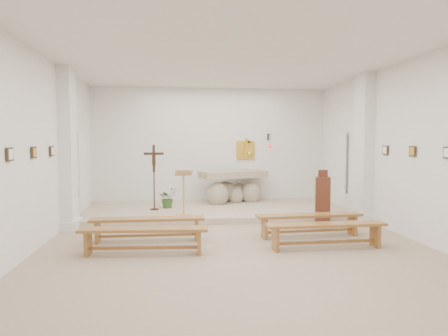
{
  "coord_description": "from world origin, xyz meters",
  "views": [
    {
      "loc": [
        -1.05,
        -6.98,
        1.91
      ],
      "look_at": [
        -0.01,
        1.6,
        1.33
      ],
      "focal_mm": 32.0,
      "sensor_mm": 36.0,
      "label": 1
    }
  ],
  "objects": [
    {
      "name": "ground",
      "position": [
        0.0,
        0.0,
        0.0
      ],
      "size": [
        7.0,
        10.0,
        0.0
      ],
      "primitive_type": "cube",
      "color": "tan",
      "rests_on": "ground"
    },
    {
      "name": "wall_left",
      "position": [
        -3.49,
        0.0,
        1.75
      ],
      "size": [
        0.02,
        10.0,
        3.5
      ],
      "primitive_type": "cube",
      "color": "white",
      "rests_on": "ground"
    },
    {
      "name": "wall_right",
      "position": [
        3.49,
        0.0,
        1.75
      ],
      "size": [
        0.02,
        10.0,
        3.5
      ],
      "primitive_type": "cube",
      "color": "white",
      "rests_on": "ground"
    },
    {
      "name": "wall_back",
      "position": [
        0.0,
        4.99,
        1.75
      ],
      "size": [
        7.0,
        0.02,
        3.5
      ],
      "primitive_type": "cube",
      "color": "white",
      "rests_on": "ground"
    },
    {
      "name": "ceiling",
      "position": [
        0.0,
        0.0,
        3.49
      ],
      "size": [
        7.0,
        10.0,
        0.02
      ],
      "primitive_type": "cube",
      "color": "silver",
      "rests_on": "wall_back"
    },
    {
      "name": "sanctuary_platform",
      "position": [
        0.0,
        3.5,
        0.07
      ],
      "size": [
        6.98,
        3.0,
        0.15
      ],
      "primitive_type": "cube",
      "color": "#C4B296",
      "rests_on": "ground"
    },
    {
      "name": "pilaster_left",
      "position": [
        -3.37,
        2.0,
        1.75
      ],
      "size": [
        0.26,
        0.55,
        3.5
      ],
      "primitive_type": "cube",
      "color": "white",
      "rests_on": "ground"
    },
    {
      "name": "pilaster_right",
      "position": [
        3.37,
        2.0,
        1.75
      ],
      "size": [
        0.26,
        0.55,
        3.5
      ],
      "primitive_type": "cube",
      "color": "white",
      "rests_on": "ground"
    },
    {
      "name": "gold_wall_relief",
      "position": [
        1.05,
        4.96,
        1.65
      ],
      "size": [
        0.55,
        0.04,
        0.55
      ],
      "primitive_type": "cube",
      "color": "gold",
      "rests_on": "wall_back"
    },
    {
      "name": "sanctuary_lamp",
      "position": [
        1.75,
        4.71,
        1.81
      ],
      "size": [
        0.11,
        0.36,
        0.44
      ],
      "color": "black",
      "rests_on": "wall_back"
    },
    {
      "name": "station_frame_left_front",
      "position": [
        -3.47,
        -0.8,
        1.72
      ],
      "size": [
        0.03,
        0.2,
        0.2
      ],
      "primitive_type": "cube",
      "color": "#382718",
      "rests_on": "wall_left"
    },
    {
      "name": "station_frame_left_mid",
      "position": [
        -3.47,
        0.2,
        1.72
      ],
      "size": [
        0.03,
        0.2,
        0.2
      ],
      "primitive_type": "cube",
      "color": "#382718",
      "rests_on": "wall_left"
    },
    {
      "name": "station_frame_left_rear",
      "position": [
        -3.47,
        1.2,
        1.72
      ],
      "size": [
        0.03,
        0.2,
        0.2
      ],
      "primitive_type": "cube",
      "color": "#382718",
      "rests_on": "wall_left"
    },
    {
      "name": "station_frame_right_front",
      "position": [
        3.47,
        -0.8,
        1.72
      ],
      "size": [
        0.03,
        0.2,
        0.2
      ],
      "primitive_type": "cube",
      "color": "#382718",
      "rests_on": "wall_right"
    },
    {
      "name": "station_frame_right_mid",
      "position": [
        3.47,
        0.2,
        1.72
      ],
      "size": [
        0.03,
        0.2,
        0.2
      ],
      "primitive_type": "cube",
      "color": "#382718",
      "rests_on": "wall_right"
    },
    {
      "name": "station_frame_right_rear",
      "position": [
        3.47,
        1.2,
        1.72
      ],
      "size": [
        0.03,
        0.2,
        0.2
      ],
      "primitive_type": "cube",
      "color": "#382718",
      "rests_on": "wall_right"
    },
    {
      "name": "radiator_left",
      "position": [
        -3.43,
        2.7,
        0.27
      ],
      "size": [
        0.1,
        0.85,
        0.52
      ],
      "primitive_type": "cube",
      "color": "silver",
      "rests_on": "ground"
    },
    {
      "name": "radiator_right",
      "position": [
        3.43,
        2.7,
        0.27
      ],
      "size": [
        0.1,
        0.85,
        0.52
      ],
      "primitive_type": "cube",
      "color": "silver",
      "rests_on": "ground"
    },
    {
      "name": "altar",
      "position": [
        0.57,
        4.39,
        0.53
      ],
      "size": [
        2.06,
        1.3,
        0.99
      ],
      "rotation": [
        0.0,
        0.0,
        0.31
      ],
      "color": "tan",
      "rests_on": "sanctuary_platform"
    },
    {
      "name": "lectern",
      "position": [
        -0.87,
        2.47,
        0.71
      ],
      "size": [
        0.43,
        0.37,
        1.13
      ],
      "rotation": [
        0.0,
        0.0,
        0.07
      ],
      "color": "tan",
      "rests_on": "sanctuary_platform"
    },
    {
      "name": "crucifix_stand",
      "position": [
        -1.61,
        3.36,
        1.12
      ],
      "size": [
        0.5,
        0.22,
        1.67
      ],
      "rotation": [
        0.0,
        0.0,
        0.04
      ],
      "color": "#3A1F12",
      "rests_on": "sanctuary_platform"
    },
    {
      "name": "potted_plant",
      "position": [
        -1.28,
        3.65,
        0.41
      ],
      "size": [
        0.63,
        0.62,
        0.53
      ],
      "primitive_type": "imported",
      "rotation": [
        0.0,
        0.0,
        0.73
      ],
      "color": "#315823",
      "rests_on": "sanctuary_platform"
    },
    {
      "name": "donation_pedestal",
      "position": [
        2.34,
        1.9,
        0.55
      ],
      "size": [
        0.42,
        0.42,
        1.25
      ],
      "rotation": [
        0.0,
        0.0,
        -0.31
      ],
      "color": "#542318",
      "rests_on": "ground"
    },
    {
      "name": "bench_left_front",
      "position": [
        -1.6,
        0.66,
        0.34
      ],
      "size": [
        2.16,
        0.35,
        0.46
      ],
      "rotation": [
        0.0,
        0.0,
        -0.0
      ],
      "color": "olive",
      "rests_on": "ground"
    },
    {
      "name": "bench_right_front",
      "position": [
        1.6,
        0.66,
        0.34
      ],
      "size": [
        2.17,
        0.45,
        0.46
      ],
      "rotation": [
        0.0,
        0.0,
        0.05
      ],
      "color": "olive",
      "rests_on": "ground"
    },
    {
      "name": "bench_left_second",
      "position": [
        -1.6,
        -0.24,
        0.34
      ],
      "size": [
        2.17,
        0.5,
        0.46
      ],
      "rotation": [
        0.0,
        0.0,
        -0.08
      ],
      "color": "olive",
      "rests_on": "ground"
    },
    {
      "name": "bench_right_second",
      "position": [
        1.6,
        -0.24,
        0.34
      ],
      "size": [
        2.16,
        0.38,
        0.46
      ],
      "rotation": [
        0.0,
        0.0,
        0.02
      ],
      "color": "olive",
      "rests_on": "ground"
    }
  ]
}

